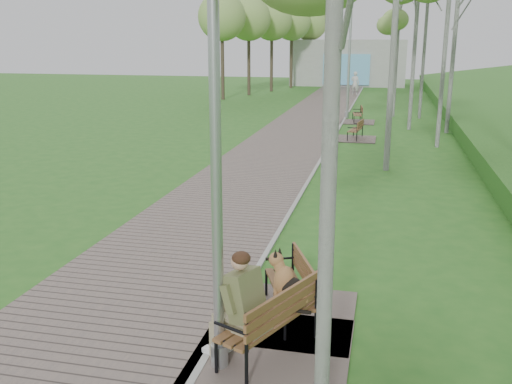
% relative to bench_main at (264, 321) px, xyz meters
% --- Properties ---
extents(walkway, '(3.50, 67.00, 0.04)m').
position_rel_bench_main_xyz_m(walkway, '(-2.48, 17.18, -0.49)').
color(walkway, '#695B55').
rests_on(walkway, ground).
extents(kerb, '(0.10, 67.00, 0.05)m').
position_rel_bench_main_xyz_m(kerb, '(-0.73, 17.18, -0.48)').
color(kerb, '#999993').
rests_on(kerb, ground).
extents(building_north, '(10.00, 5.20, 4.00)m').
position_rel_bench_main_xyz_m(building_north, '(-2.23, 46.66, 1.49)').
color(building_north, '#9E9E99').
rests_on(building_north, ground).
extents(bench_main, '(2.05, 2.28, 1.79)m').
position_rel_bench_main_xyz_m(bench_main, '(0.00, 0.00, 0.00)').
color(bench_main, '#695B55').
rests_on(bench_main, ground).
extents(bench_second, '(1.86, 2.07, 1.14)m').
position_rel_bench_main_xyz_m(bench_second, '(0.14, 1.15, -0.29)').
color(bench_second, '#695B55').
rests_on(bench_second, ground).
extents(bench_third, '(1.63, 1.82, 1.00)m').
position_rel_bench_main_xyz_m(bench_third, '(0.17, 17.33, -0.32)').
color(bench_third, '#695B55').
rests_on(bench_third, ground).
extents(bench_far, '(1.64, 1.83, 1.01)m').
position_rel_bench_main_xyz_m(bench_far, '(-0.03, 22.47, -0.32)').
color(bench_far, '#695B55').
rests_on(bench_far, ground).
extents(lamp_post_near, '(0.22, 0.22, 5.76)m').
position_rel_bench_main_xyz_m(lamp_post_near, '(-0.49, -0.41, 2.18)').
color(lamp_post_near, '#A4A7AC').
rests_on(lamp_post_near, ground).
extents(lamp_post_second, '(0.19, 0.19, 5.00)m').
position_rel_bench_main_xyz_m(lamp_post_second, '(-0.37, 13.41, 1.83)').
color(lamp_post_second, '#A4A7AC').
rests_on(lamp_post_second, ground).
extents(lamp_post_third, '(0.23, 0.23, 5.87)m').
position_rel_bench_main_xyz_m(lamp_post_third, '(-0.66, 23.99, 2.23)').
color(lamp_post_third, '#A4A7AC').
rests_on(lamp_post_third, ground).
extents(pedestrian_near, '(0.71, 0.55, 1.73)m').
position_rel_bench_main_xyz_m(pedestrian_near, '(-1.03, 37.01, 0.36)').
color(pedestrian_near, beige).
rests_on(pedestrian_near, ground).
extents(birch_far_b, '(2.27, 2.27, 7.09)m').
position_rel_bench_main_xyz_m(birch_far_b, '(1.74, 25.17, 5.06)').
color(birch_far_b, silver).
rests_on(birch_far_b, ground).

